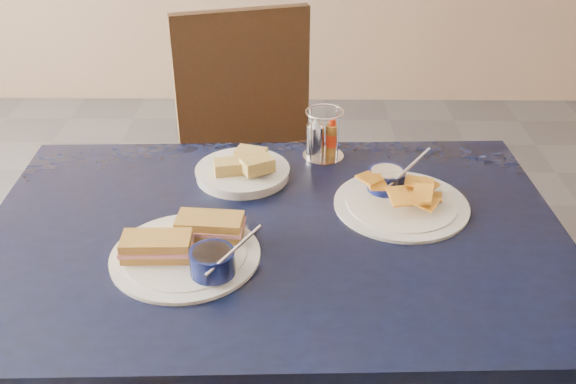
{
  "coord_description": "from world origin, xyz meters",
  "views": [
    {
      "loc": [
        0.2,
        -1.25,
        1.54
      ],
      "look_at": [
        0.18,
        -0.03,
        0.82
      ],
      "focal_mm": 40.0,
      "sensor_mm": 36.0,
      "label": 1
    }
  ],
  "objects_px": {
    "plantain_plate": "(398,196)",
    "bread_basket": "(244,170)",
    "sandwich_plate": "(189,248)",
    "dining_table": "(275,251)",
    "chair_far": "(259,141)",
    "condiment_caddy": "(322,138)"
  },
  "relations": [
    {
      "from": "chair_far",
      "to": "condiment_caddy",
      "type": "xyz_separation_m",
      "value": [
        0.19,
        -0.47,
        0.24
      ]
    },
    {
      "from": "condiment_caddy",
      "to": "sandwich_plate",
      "type": "bearing_deg",
      "value": -122.24
    },
    {
      "from": "sandwich_plate",
      "to": "chair_far",
      "type": "bearing_deg",
      "value": 84.31
    },
    {
      "from": "bread_basket",
      "to": "sandwich_plate",
      "type": "bearing_deg",
      "value": -104.31
    },
    {
      "from": "dining_table",
      "to": "condiment_caddy",
      "type": "height_order",
      "value": "condiment_caddy"
    },
    {
      "from": "dining_table",
      "to": "plantain_plate",
      "type": "bearing_deg",
      "value": 21.57
    },
    {
      "from": "dining_table",
      "to": "plantain_plate",
      "type": "distance_m",
      "value": 0.32
    },
    {
      "from": "sandwich_plate",
      "to": "plantain_plate",
      "type": "bearing_deg",
      "value": 25.84
    },
    {
      "from": "dining_table",
      "to": "sandwich_plate",
      "type": "relative_size",
      "value": 4.11
    },
    {
      "from": "dining_table",
      "to": "plantain_plate",
      "type": "xyz_separation_m",
      "value": [
        0.29,
        0.11,
        0.08
      ]
    },
    {
      "from": "condiment_caddy",
      "to": "plantain_plate",
      "type": "bearing_deg",
      "value": -53.42
    },
    {
      "from": "dining_table",
      "to": "chair_far",
      "type": "bearing_deg",
      "value": 95.57
    },
    {
      "from": "chair_far",
      "to": "dining_table",
      "type": "bearing_deg",
      "value": -84.43
    },
    {
      "from": "dining_table",
      "to": "bread_basket",
      "type": "height_order",
      "value": "bread_basket"
    },
    {
      "from": "dining_table",
      "to": "sandwich_plate",
      "type": "xyz_separation_m",
      "value": [
        -0.17,
        -0.11,
        0.08
      ]
    },
    {
      "from": "plantain_plate",
      "to": "bread_basket",
      "type": "height_order",
      "value": "plantain_plate"
    },
    {
      "from": "dining_table",
      "to": "plantain_plate",
      "type": "relative_size",
      "value": 4.19
    },
    {
      "from": "plantain_plate",
      "to": "bread_basket",
      "type": "xyz_separation_m",
      "value": [
        -0.37,
        0.12,
        0.0
      ]
    },
    {
      "from": "sandwich_plate",
      "to": "plantain_plate",
      "type": "relative_size",
      "value": 1.02
    },
    {
      "from": "plantain_plate",
      "to": "condiment_caddy",
      "type": "relative_size",
      "value": 2.31
    },
    {
      "from": "sandwich_plate",
      "to": "condiment_caddy",
      "type": "xyz_separation_m",
      "value": [
        0.29,
        0.45,
        0.03
      ]
    },
    {
      "from": "sandwich_plate",
      "to": "bread_basket",
      "type": "xyz_separation_m",
      "value": [
        0.09,
        0.34,
        -0.0
      ]
    }
  ]
}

